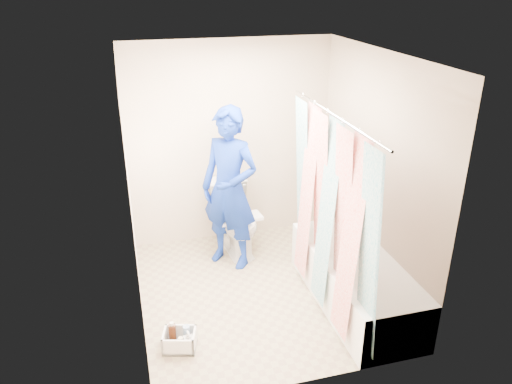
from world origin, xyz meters
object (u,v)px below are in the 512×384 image
object	(u,v)px
bathtub	(355,280)
cleaning_caddy	(181,341)
toilet	(236,219)
plumber	(230,189)

from	to	relation	value
bathtub	cleaning_caddy	distance (m)	1.78
toilet	plumber	distance (m)	0.57
toilet	plumber	world-z (taller)	plumber
plumber	cleaning_caddy	distance (m)	1.71
plumber	cleaning_caddy	xyz separation A→B (m)	(-0.75, -1.29, -0.82)
bathtub	cleaning_caddy	xyz separation A→B (m)	(-1.76, -0.21, -0.19)
bathtub	toilet	bearing A→B (deg)	123.58
bathtub	toilet	xyz separation A→B (m)	(-0.88, 1.33, 0.14)
bathtub	cleaning_caddy	world-z (taller)	bathtub
toilet	cleaning_caddy	size ratio (longest dim) A/B	2.43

